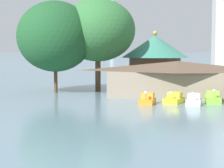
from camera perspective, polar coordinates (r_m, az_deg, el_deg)
pedal_boat_orange at (r=42.43m, az=5.18°, el=-2.27°), size 1.67×2.40×1.50m
pedal_boat_yellow at (r=43.76m, az=9.02°, el=-2.13°), size 2.34×2.96×1.39m
pedal_boat_white at (r=42.49m, az=11.82°, el=-2.37°), size 1.66×2.58×1.48m
pedal_boat_lime at (r=44.53m, az=14.43°, el=-2.03°), size 1.79×2.60×1.64m
boathouse at (r=48.85m, az=9.51°, el=0.81°), size 18.00×6.16×4.48m
green_roof_pavilion at (r=58.90m, az=6.24°, el=3.66°), size 9.88×9.88×8.68m
shoreline_tree_tall_left at (r=54.31m, az=-8.27°, el=6.86°), size 10.37×10.37×12.50m
shoreline_tree_mid at (r=55.57m, az=-2.08°, el=7.84°), size 10.56×10.56×13.04m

